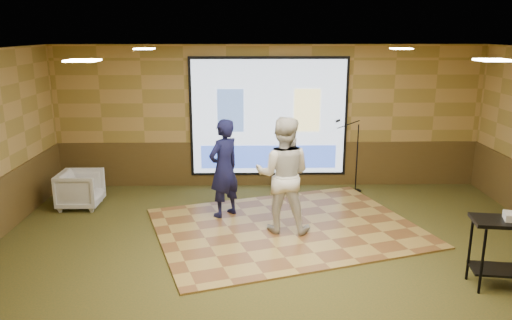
{
  "coord_description": "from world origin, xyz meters",
  "views": [
    {
      "loc": [
        -0.46,
        -6.91,
        3.29
      ],
      "look_at": [
        -0.32,
        0.67,
        1.3
      ],
      "focal_mm": 35.0,
      "sensor_mm": 36.0,
      "label": 1
    }
  ],
  "objects_px": {
    "banquet_chair": "(81,189)",
    "mic_stand": "(354,168)",
    "dance_floor": "(287,227)",
    "duffel_bag": "(282,184)",
    "player_right": "(283,175)",
    "projector_screen": "(269,119)",
    "player_left": "(224,168)",
    "av_table": "(506,241)"
  },
  "relations": [
    {
      "from": "banquet_chair",
      "to": "mic_stand",
      "type": "bearing_deg",
      "value": -80.95
    },
    {
      "from": "dance_floor",
      "to": "duffel_bag",
      "type": "bearing_deg",
      "value": 88.03
    },
    {
      "from": "player_right",
      "to": "duffel_bag",
      "type": "bearing_deg",
      "value": -83.61
    },
    {
      "from": "projector_screen",
      "to": "dance_floor",
      "type": "xyz_separation_m",
      "value": [
        0.21,
        -2.43,
        -1.46
      ]
    },
    {
      "from": "dance_floor",
      "to": "duffel_bag",
      "type": "xyz_separation_m",
      "value": [
        0.07,
        2.14,
        0.11
      ]
    },
    {
      "from": "projector_screen",
      "to": "mic_stand",
      "type": "bearing_deg",
      "value": -13.68
    },
    {
      "from": "player_left",
      "to": "projector_screen",
      "type": "bearing_deg",
      "value": -159.46
    },
    {
      "from": "av_table",
      "to": "dance_floor",
      "type": "bearing_deg",
      "value": 142.96
    },
    {
      "from": "dance_floor",
      "to": "player_right",
      "type": "xyz_separation_m",
      "value": [
        -0.08,
        -0.13,
        0.98
      ]
    },
    {
      "from": "banquet_chair",
      "to": "duffel_bag",
      "type": "distance_m",
      "value": 4.04
    },
    {
      "from": "projector_screen",
      "to": "player_left",
      "type": "height_order",
      "value": "projector_screen"
    },
    {
      "from": "player_left",
      "to": "mic_stand",
      "type": "bearing_deg",
      "value": 164.18
    },
    {
      "from": "projector_screen",
      "to": "duffel_bag",
      "type": "height_order",
      "value": "projector_screen"
    },
    {
      "from": "mic_stand",
      "to": "player_left",
      "type": "bearing_deg",
      "value": -128.73
    },
    {
      "from": "mic_stand",
      "to": "duffel_bag",
      "type": "height_order",
      "value": "mic_stand"
    },
    {
      "from": "dance_floor",
      "to": "player_right",
      "type": "height_order",
      "value": "player_right"
    },
    {
      "from": "dance_floor",
      "to": "av_table",
      "type": "relative_size",
      "value": 4.6
    },
    {
      "from": "mic_stand",
      "to": "duffel_bag",
      "type": "distance_m",
      "value": 1.52
    },
    {
      "from": "av_table",
      "to": "duffel_bag",
      "type": "height_order",
      "value": "av_table"
    },
    {
      "from": "banquet_chair",
      "to": "player_right",
      "type": "bearing_deg",
      "value": -108.71
    },
    {
      "from": "player_left",
      "to": "av_table",
      "type": "bearing_deg",
      "value": 101.02
    },
    {
      "from": "duffel_bag",
      "to": "mic_stand",
      "type": "bearing_deg",
      "value": -5.61
    },
    {
      "from": "projector_screen",
      "to": "dance_floor",
      "type": "height_order",
      "value": "projector_screen"
    },
    {
      "from": "dance_floor",
      "to": "banquet_chair",
      "type": "bearing_deg",
      "value": 163.45
    },
    {
      "from": "banquet_chair",
      "to": "dance_floor",
      "type": "bearing_deg",
      "value": -106.56
    },
    {
      "from": "banquet_chair",
      "to": "duffel_bag",
      "type": "xyz_separation_m",
      "value": [
        3.91,
        1.0,
        -0.22
      ]
    },
    {
      "from": "projector_screen",
      "to": "av_table",
      "type": "height_order",
      "value": "projector_screen"
    },
    {
      "from": "projector_screen",
      "to": "player_right",
      "type": "relative_size",
      "value": 1.73
    },
    {
      "from": "mic_stand",
      "to": "projector_screen",
      "type": "bearing_deg",
      "value": -171.01
    },
    {
      "from": "av_table",
      "to": "mic_stand",
      "type": "relative_size",
      "value": 0.6
    },
    {
      "from": "projector_screen",
      "to": "duffel_bag",
      "type": "xyz_separation_m",
      "value": [
        0.28,
        -0.28,
        -1.35
      ]
    },
    {
      "from": "mic_stand",
      "to": "banquet_chair",
      "type": "height_order",
      "value": "mic_stand"
    },
    {
      "from": "player_left",
      "to": "banquet_chair",
      "type": "xyz_separation_m",
      "value": [
        -2.76,
        0.57,
        -0.56
      ]
    },
    {
      "from": "dance_floor",
      "to": "mic_stand",
      "type": "relative_size",
      "value": 2.78
    },
    {
      "from": "projector_screen",
      "to": "duffel_bag",
      "type": "relative_size",
      "value": 7.96
    },
    {
      "from": "banquet_chair",
      "to": "av_table",
      "type": "bearing_deg",
      "value": -115.9
    },
    {
      "from": "av_table",
      "to": "banquet_chair",
      "type": "bearing_deg",
      "value": 154.12
    },
    {
      "from": "player_left",
      "to": "mic_stand",
      "type": "height_order",
      "value": "player_left"
    },
    {
      "from": "dance_floor",
      "to": "banquet_chair",
      "type": "relative_size",
      "value": 5.55
    },
    {
      "from": "duffel_bag",
      "to": "banquet_chair",
      "type": "bearing_deg",
      "value": -165.61
    },
    {
      "from": "player_right",
      "to": "duffel_bag",
      "type": "xyz_separation_m",
      "value": [
        0.16,
        2.27,
        -0.86
      ]
    },
    {
      "from": "player_right",
      "to": "mic_stand",
      "type": "bearing_deg",
      "value": -117.07
    }
  ]
}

